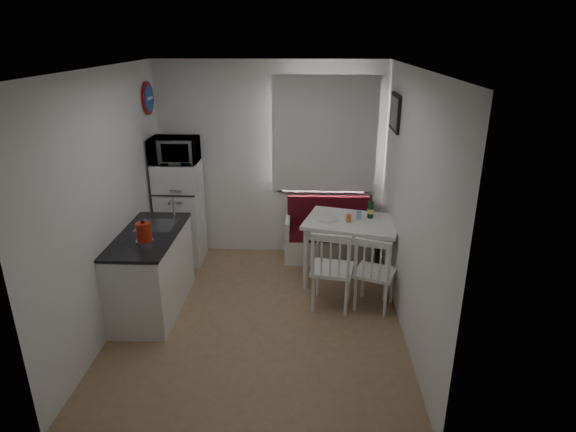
# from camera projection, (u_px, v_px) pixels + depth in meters

# --- Properties ---
(floor) EXTENTS (3.00, 3.50, 0.02)m
(floor) POSITION_uv_depth(u_px,v_px,m) (260.00, 317.00, 5.24)
(floor) COLOR #8C6D4A
(floor) RESTS_ON ground
(ceiling) EXTENTS (3.00, 3.50, 0.02)m
(ceiling) POSITION_uv_depth(u_px,v_px,m) (254.00, 68.00, 4.31)
(ceiling) COLOR white
(ceiling) RESTS_ON wall_back
(wall_back) EXTENTS (3.00, 0.02, 2.60)m
(wall_back) POSITION_uv_depth(u_px,v_px,m) (271.00, 161.00, 6.41)
(wall_back) COLOR white
(wall_back) RESTS_ON floor
(wall_front) EXTENTS (3.00, 0.02, 2.60)m
(wall_front) POSITION_uv_depth(u_px,v_px,m) (230.00, 294.00, 3.14)
(wall_front) COLOR white
(wall_front) RESTS_ON floor
(wall_left) EXTENTS (0.02, 3.50, 2.60)m
(wall_left) POSITION_uv_depth(u_px,v_px,m) (109.00, 202.00, 4.83)
(wall_left) COLOR white
(wall_left) RESTS_ON floor
(wall_right) EXTENTS (0.02, 3.50, 2.60)m
(wall_right) POSITION_uv_depth(u_px,v_px,m) (410.00, 207.00, 4.71)
(wall_right) COLOR white
(wall_right) RESTS_ON floor
(window) EXTENTS (1.22, 0.06, 1.47)m
(window) POSITION_uv_depth(u_px,v_px,m) (324.00, 138.00, 6.24)
(window) COLOR white
(window) RESTS_ON wall_back
(curtain) EXTENTS (1.35, 0.02, 1.50)m
(curtain) POSITION_uv_depth(u_px,v_px,m) (325.00, 135.00, 6.15)
(curtain) COLOR white
(curtain) RESTS_ON wall_back
(kitchen_counter) EXTENTS (0.62, 1.32, 1.16)m
(kitchen_counter) POSITION_uv_depth(u_px,v_px,m) (152.00, 271.00, 5.27)
(kitchen_counter) COLOR white
(kitchen_counter) RESTS_ON floor
(wall_sign) EXTENTS (0.03, 0.40, 0.40)m
(wall_sign) POSITION_uv_depth(u_px,v_px,m) (149.00, 98.00, 5.89)
(wall_sign) COLOR #1A4EA1
(wall_sign) RESTS_ON wall_left
(picture_frame) EXTENTS (0.04, 0.52, 0.42)m
(picture_frame) POSITION_uv_depth(u_px,v_px,m) (395.00, 112.00, 5.48)
(picture_frame) COLOR black
(picture_frame) RESTS_ON wall_right
(bench) EXTENTS (1.19, 0.46, 0.85)m
(bench) POSITION_uv_depth(u_px,v_px,m) (329.00, 239.00, 6.51)
(bench) COLOR white
(bench) RESTS_ON floor
(dining_table) EXTENTS (1.25, 1.02, 0.82)m
(dining_table) POSITION_uv_depth(u_px,v_px,m) (352.00, 228.00, 5.73)
(dining_table) COLOR white
(dining_table) RESTS_ON floor
(chair_left) EXTENTS (0.51, 0.50, 0.51)m
(chair_left) POSITION_uv_depth(u_px,v_px,m) (333.00, 263.00, 5.17)
(chair_left) COLOR white
(chair_left) RESTS_ON floor
(chair_right) EXTENTS (0.53, 0.52, 0.47)m
(chair_right) POSITION_uv_depth(u_px,v_px,m) (377.00, 267.00, 5.17)
(chair_right) COLOR white
(chair_right) RESTS_ON floor
(fridge) EXTENTS (0.55, 0.55, 1.37)m
(fridge) POSITION_uv_depth(u_px,v_px,m) (181.00, 212.00, 6.35)
(fridge) COLOR white
(fridge) RESTS_ON floor
(microwave) EXTENTS (0.58, 0.39, 0.32)m
(microwave) POSITION_uv_depth(u_px,v_px,m) (174.00, 150.00, 6.00)
(microwave) COLOR white
(microwave) RESTS_ON fridge
(kettle) EXTENTS (0.18, 0.18, 0.24)m
(kettle) POSITION_uv_depth(u_px,v_px,m) (144.00, 232.00, 4.84)
(kettle) COLOR #AB230D
(kettle) RESTS_ON kitchen_counter
(wine_bottle) EXTENTS (0.07, 0.07, 0.29)m
(wine_bottle) POSITION_uv_depth(u_px,v_px,m) (371.00, 206.00, 5.73)
(wine_bottle) COLOR #123918
(wine_bottle) RESTS_ON dining_table
(drinking_glass_orange) EXTENTS (0.06, 0.06, 0.09)m
(drinking_glass_orange) POSITION_uv_depth(u_px,v_px,m) (349.00, 218.00, 5.64)
(drinking_glass_orange) COLOR #D75F23
(drinking_glass_orange) RESTS_ON dining_table
(drinking_glass_blue) EXTENTS (0.06, 0.06, 0.10)m
(drinking_glass_blue) POSITION_uv_depth(u_px,v_px,m) (359.00, 215.00, 5.72)
(drinking_glass_blue) COLOR #79A7CD
(drinking_glass_blue) RESTS_ON dining_table
(plate) EXTENTS (0.25, 0.25, 0.02)m
(plate) POSITION_uv_depth(u_px,v_px,m) (327.00, 219.00, 5.73)
(plate) COLOR white
(plate) RESTS_ON dining_table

